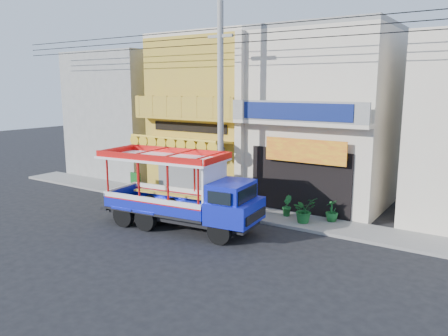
% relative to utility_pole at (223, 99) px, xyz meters
% --- Properties ---
extents(ground, '(90.00, 90.00, 0.00)m').
position_rel_utility_pole_xyz_m(ground, '(0.85, -3.30, -5.03)').
color(ground, black).
rests_on(ground, ground).
extents(sidewalk, '(30.00, 2.00, 0.12)m').
position_rel_utility_pole_xyz_m(sidewalk, '(0.85, 0.70, -4.97)').
color(sidewalk, slate).
rests_on(sidewalk, ground).
extents(shophouse_left, '(6.00, 7.50, 8.24)m').
position_rel_utility_pole_xyz_m(shophouse_left, '(-3.15, 4.66, -0.92)').
color(shophouse_left, gold).
rests_on(shophouse_left, ground).
extents(shophouse_right, '(6.00, 6.75, 8.24)m').
position_rel_utility_pole_xyz_m(shophouse_right, '(2.85, 4.66, -0.93)').
color(shophouse_right, beige).
rests_on(shophouse_right, ground).
extents(party_pilaster, '(0.35, 0.30, 8.00)m').
position_rel_utility_pole_xyz_m(party_pilaster, '(-0.15, 1.55, -1.03)').
color(party_pilaster, beige).
rests_on(party_pilaster, ground).
extents(filler_building_left, '(6.00, 6.00, 7.60)m').
position_rel_utility_pole_xyz_m(filler_building_left, '(-10.15, 4.70, -1.23)').
color(filler_building_left, gray).
rests_on(filler_building_left, ground).
extents(utility_pole, '(28.00, 0.26, 9.00)m').
position_rel_utility_pole_xyz_m(utility_pole, '(0.00, 0.00, 0.00)').
color(utility_pole, gray).
rests_on(utility_pole, ground).
extents(songthaew_truck, '(6.73, 2.78, 3.05)m').
position_rel_utility_pole_xyz_m(songthaew_truck, '(0.16, -2.56, -3.56)').
color(songthaew_truck, black).
rests_on(songthaew_truck, ground).
extents(green_sign, '(0.65, 0.32, 0.99)m').
position_rel_utility_pole_xyz_m(green_sign, '(-5.93, 0.59, -4.50)').
color(green_sign, black).
rests_on(green_sign, sidewalk).
extents(potted_plant_a, '(1.16, 1.21, 1.04)m').
position_rel_utility_pole_xyz_m(potted_plant_a, '(3.61, 0.45, -4.39)').
color(potted_plant_a, '#1A5E25').
rests_on(potted_plant_a, sidewalk).
extents(potted_plant_b, '(0.57, 0.61, 0.87)m').
position_rel_utility_pole_xyz_m(potted_plant_b, '(2.61, 0.93, -4.48)').
color(potted_plant_b, '#1A5E25').
rests_on(potted_plant_b, sidewalk).
extents(potted_plant_c, '(0.65, 0.65, 0.90)m').
position_rel_utility_pole_xyz_m(potted_plant_c, '(4.50, 1.22, -4.46)').
color(potted_plant_c, '#1A5E25').
rests_on(potted_plant_c, sidewalk).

